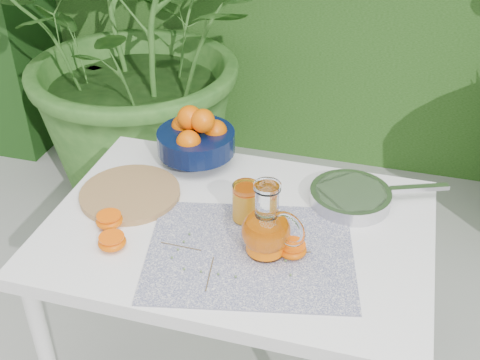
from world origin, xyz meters
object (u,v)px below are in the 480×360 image
(white_table, at_px, (238,249))
(fruit_bowl, at_px, (196,137))
(juice_pitcher, at_px, (267,229))
(saute_pan, at_px, (351,196))
(cutting_board, at_px, (130,194))

(white_table, height_order, fruit_bowl, fruit_bowl)
(juice_pitcher, height_order, saute_pan, juice_pitcher)
(white_table, relative_size, cutting_board, 3.57)
(white_table, relative_size, fruit_bowl, 4.12)
(cutting_board, distance_m, fruit_bowl, 0.27)
(juice_pitcher, bearing_deg, white_table, 138.52)
(saute_pan, bearing_deg, juice_pitcher, -123.39)
(juice_pitcher, bearing_deg, saute_pan, 56.61)
(juice_pitcher, relative_size, saute_pan, 0.49)
(white_table, height_order, juice_pitcher, juice_pitcher)
(saute_pan, bearing_deg, cutting_board, -167.20)
(cutting_board, distance_m, juice_pitcher, 0.45)
(cutting_board, bearing_deg, white_table, -7.79)
(cutting_board, xyz_separation_m, juice_pitcher, (0.42, -0.13, 0.06))
(juice_pitcher, bearing_deg, cutting_board, 162.89)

